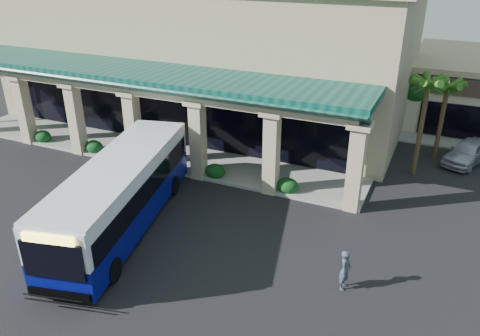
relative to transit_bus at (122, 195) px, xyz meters
The scene contains 9 objects.
ground 4.20m from the transit_bus, 15.12° to the left, with size 110.00×110.00×0.00m, color black.
main_building 17.98m from the transit_bus, 104.19° to the left, with size 30.80×14.80×11.35m, color tan, non-canonical shape.
arcade 8.98m from the transit_bus, 118.86° to the left, with size 30.00×6.20×5.70m, color #0A3E37, non-canonical shape.
palm_0 17.19m from the transit_bus, 44.52° to the left, with size 2.40×2.40×6.60m, color #2A5E19, non-canonical shape.
palm_1 20.02m from the transit_bus, 48.65° to the left, with size 2.40×2.40×5.80m, color #2A5E19, non-canonical shape.
broadleaf_tree 22.93m from the transit_bus, 60.75° to the left, with size 2.60×2.60×4.81m, color #0E3E14, non-canonical shape.
transit_bus is the anchor object (origin of this frame).
pedestrian 10.83m from the transit_bus, ahead, with size 0.63×0.41×1.73m, color #3D4556.
car_silver 21.33m from the transit_bus, 44.93° to the left, with size 1.76×4.38×1.49m, color #AFAEC3.
Camera 1 is at (9.51, -16.47, 12.31)m, focal length 35.00 mm.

